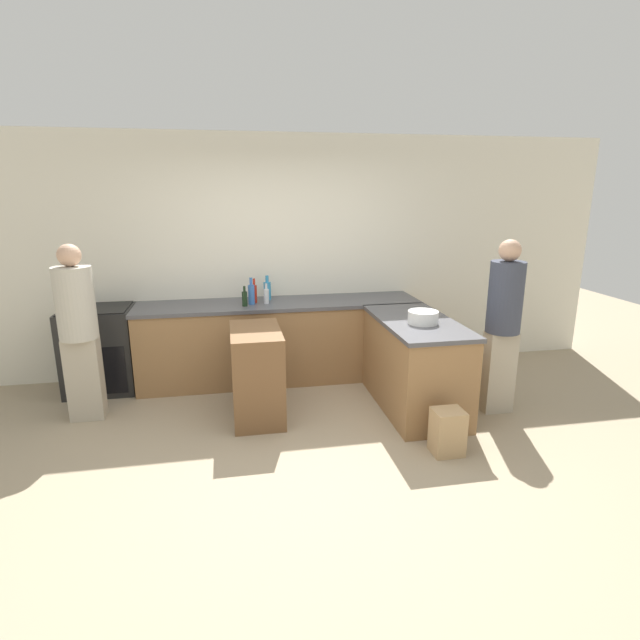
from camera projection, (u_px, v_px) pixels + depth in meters
The scene contains 15 objects.
ground_plane at pixel (304, 452), 4.12m from camera, with size 14.00×14.00×0.00m, color tan.
wall_back at pixel (275, 256), 5.73m from camera, with size 8.00×0.06×2.70m.
counter_back at pixel (280, 340), 5.62m from camera, with size 3.11×0.69×0.89m.
counter_peninsula at pixel (415, 364), 4.87m from camera, with size 0.69×1.40×0.89m.
range_oven at pixel (100, 349), 5.30m from camera, with size 0.71×0.61×0.91m.
island_table at pixel (257, 373), 4.68m from camera, with size 0.46×0.79×0.85m.
mixing_bowl at pixel (423, 317), 4.62m from camera, with size 0.28×0.28×0.12m.
water_bottle_blue at pixel (251, 294), 5.37m from camera, with size 0.07×0.07×0.29m.
dish_soap_bottle at pixel (267, 290), 5.60m from camera, with size 0.08×0.08×0.27m.
hot_sauce_bottle at pixel (254, 293), 5.45m from camera, with size 0.06×0.06×0.27m.
wine_bottle_dark at pixel (245, 298), 5.28m from camera, with size 0.06×0.06×0.22m.
vinegar_bottle_clear at pixel (266, 296), 5.41m from camera, with size 0.06×0.06×0.22m.
person_by_range at pixel (78, 327), 4.51m from camera, with size 0.34×0.34×1.64m.
person_at_peninsula at pixel (503, 321), 4.66m from camera, with size 0.32×0.32×1.67m.
paper_bag at pixel (447, 432), 4.06m from camera, with size 0.25×0.22×0.38m.
Camera 1 is at (-0.56, -3.66, 2.11)m, focal length 28.00 mm.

